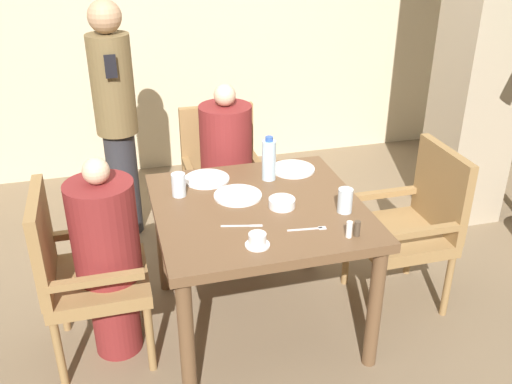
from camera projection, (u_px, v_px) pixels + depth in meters
name	position (u px, v px, depth m)	size (l,w,h in m)	color
ground_plane	(258.00, 321.00, 3.18)	(16.00, 16.00, 0.00)	#7A664C
wall_back	(183.00, 0.00, 4.51)	(8.00, 0.06, 2.80)	beige
pillar_stone	(487.00, 30.00, 3.71)	(0.45, 0.45, 2.70)	tan
dining_table	(259.00, 223.00, 2.90)	(1.03, 1.03, 0.73)	brown
chair_left_side	(80.00, 269.00, 2.74)	(0.49, 0.49, 0.93)	olive
diner_in_left_chair	(108.00, 257.00, 2.76)	(0.32, 0.32, 1.08)	maroon
chair_far_side	(222.00, 173.00, 3.72)	(0.49, 0.49, 0.93)	olive
diner_in_far_chair	(227.00, 171.00, 3.57)	(0.32, 0.32, 1.14)	maroon
chair_right_side	(414.00, 221.00, 3.16)	(0.49, 0.49, 0.93)	olive
standing_host	(116.00, 116.00, 3.69)	(0.27, 0.31, 1.58)	#2D2D33
plate_main_left	(293.00, 169.00, 3.23)	(0.25, 0.25, 0.01)	white
plate_main_right	(238.00, 195.00, 2.93)	(0.25, 0.25, 0.01)	white
plate_dessert_center	(207.00, 179.00, 3.11)	(0.25, 0.25, 0.01)	white
teacup_with_saucer	(257.00, 240.00, 2.50)	(0.11, 0.11, 0.06)	white
bowl_small	(282.00, 203.00, 2.83)	(0.13, 0.13, 0.04)	white
water_bottle	(269.00, 160.00, 3.07)	(0.08, 0.08, 0.25)	silver
glass_tall_near	(345.00, 200.00, 2.77)	(0.07, 0.07, 0.12)	silver
glass_tall_mid	(179.00, 185.00, 2.92)	(0.07, 0.07, 0.12)	silver
salt_shaker	(349.00, 229.00, 2.56)	(0.03, 0.03, 0.08)	white
pepper_shaker	(357.00, 229.00, 2.57)	(0.03, 0.03, 0.07)	#4C3D2D
fork_beside_plate	(311.00, 229.00, 2.64)	(0.18, 0.04, 0.00)	silver
knife_beside_plate	(244.00, 226.00, 2.67)	(0.19, 0.06, 0.00)	silver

